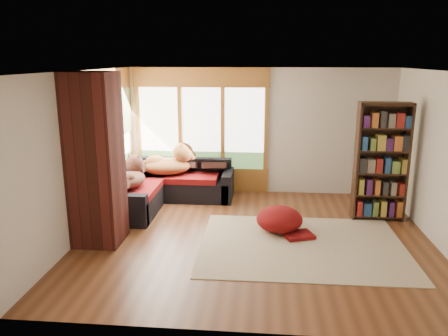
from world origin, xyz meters
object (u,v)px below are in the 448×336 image
(brick_chimney, at_px, (95,160))
(sectional_sofa, at_px, (159,186))
(bookshelf, at_px, (381,162))
(dog_brindle, at_px, (131,172))
(dog_tan, at_px, (170,159))
(area_rug, at_px, (302,245))
(pouf, at_px, (279,219))

(brick_chimney, bearing_deg, sectional_sofa, 77.71)
(bookshelf, height_order, dog_brindle, bookshelf)
(dog_tan, bearing_deg, bookshelf, -18.79)
(brick_chimney, xyz_separation_m, dog_tan, (0.65, 2.20, -0.48))
(brick_chimney, xyz_separation_m, area_rug, (3.13, 0.11, -1.29))
(sectional_sofa, distance_m, dog_brindle, 0.94)
(bookshelf, xyz_separation_m, dog_tan, (-3.89, 0.80, -0.21))
(pouf, relative_size, dog_brindle, 0.86)
(dog_brindle, bearing_deg, pouf, -100.31)
(dog_brindle, bearing_deg, brick_chimney, 178.42)
(dog_brindle, bearing_deg, area_rug, -108.42)
(sectional_sofa, bearing_deg, bookshelf, -13.27)
(area_rug, bearing_deg, brick_chimney, -178.01)
(brick_chimney, relative_size, pouf, 3.42)
(pouf, bearing_deg, area_rug, -58.89)
(area_rug, relative_size, dog_brindle, 3.48)
(dog_tan, xyz_separation_m, dog_brindle, (-0.54, -0.89, -0.05))
(sectional_sofa, xyz_separation_m, bookshelf, (4.09, -0.65, 0.73))
(brick_chimney, distance_m, pouf, 3.07)
(pouf, bearing_deg, dog_brindle, 166.40)
(sectional_sofa, relative_size, dog_brindle, 2.48)
(brick_chimney, xyz_separation_m, bookshelf, (4.54, 1.40, -0.27))
(sectional_sofa, xyz_separation_m, dog_tan, (0.20, 0.15, 0.52))
(dog_tan, distance_m, dog_brindle, 1.04)
(sectional_sofa, height_order, area_rug, sectional_sofa)
(sectional_sofa, xyz_separation_m, area_rug, (2.68, -1.94, -0.30))
(sectional_sofa, relative_size, bookshelf, 1.06)
(area_rug, height_order, pouf, pouf)
(brick_chimney, relative_size, bookshelf, 1.26)
(pouf, distance_m, dog_tan, 2.70)
(bookshelf, height_order, dog_tan, bookshelf)
(bookshelf, bearing_deg, brick_chimney, -162.86)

